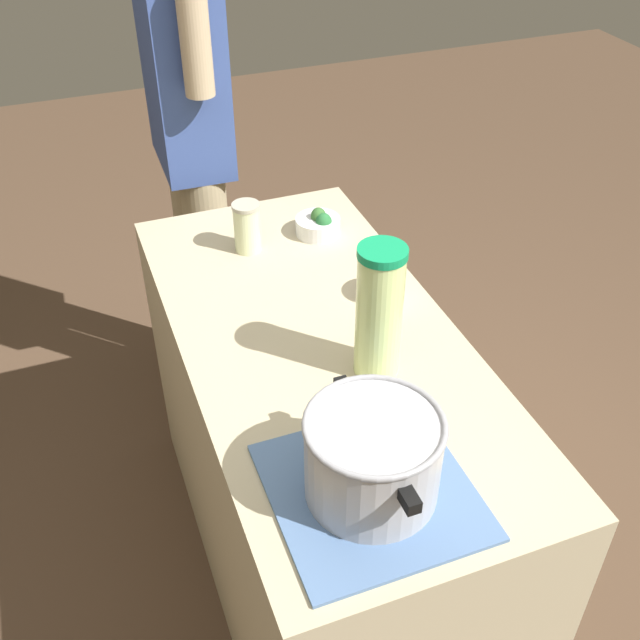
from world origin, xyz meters
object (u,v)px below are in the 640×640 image
lemonade_pitcher (379,312)px  broccoli_bowl_center (382,283)px  mason_jar (247,227)px  cooking_pot (373,456)px  broccoli_bowl_front (319,225)px  person_cook (192,149)px

lemonade_pitcher → broccoli_bowl_center: (0.24, -0.12, -0.12)m
mason_jar → broccoli_bowl_center: mason_jar is taller
cooking_pot → broccoli_bowl_center: 0.61m
cooking_pot → broccoli_bowl_front: cooking_pot is taller
cooking_pot → person_cook: person_cook is taller
lemonade_pitcher → broccoli_bowl_front: size_ratio=2.50×
lemonade_pitcher → person_cook: 1.08m
lemonade_pitcher → mason_jar: size_ratio=2.25×
cooking_pot → broccoli_bowl_center: (0.55, -0.27, -0.06)m
cooking_pot → mason_jar: 0.86m
broccoli_bowl_front → mason_jar: bearing=92.5°
broccoli_bowl_front → broccoli_bowl_center: (-0.32, -0.04, 0.00)m
cooking_pot → broccoli_bowl_front: size_ratio=2.58×
lemonade_pitcher → mason_jar: (0.55, 0.12, -0.08)m
mason_jar → broccoli_bowl_front: 0.20m
lemonade_pitcher → broccoli_bowl_center: bearing=-26.8°
broccoli_bowl_center → person_cook: size_ratio=0.06×
cooking_pot → lemonade_pitcher: (0.30, -0.15, 0.06)m
lemonade_pitcher → broccoli_bowl_front: 0.58m
lemonade_pitcher → person_cook: (1.06, 0.15, -0.09)m
broccoli_bowl_front → person_cook: (0.50, 0.23, 0.04)m
lemonade_pitcher → broccoli_bowl_center: 0.30m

